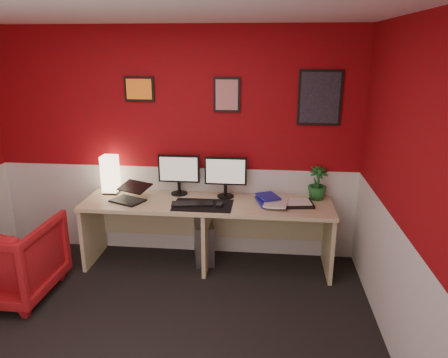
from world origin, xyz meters
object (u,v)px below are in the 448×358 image
at_px(armchair, 9,258).
at_px(shoji_lamp, 110,175).
at_px(pc_tower, 204,240).
at_px(monitor_left, 179,169).
at_px(potted_plant, 317,183).
at_px(zen_tray, 295,204).
at_px(laptop, 127,191).
at_px(desk, 207,234).
at_px(monitor_right, 225,171).

bearing_deg(armchair, shoji_lamp, -124.84).
bearing_deg(pc_tower, shoji_lamp, 164.69).
relative_size(monitor_left, potted_plant, 1.63).
distance_m(zen_tray, armchair, 2.81).
distance_m(monitor_left, armchair, 1.85).
bearing_deg(monitor_left, laptop, -149.81).
xyz_separation_m(desk, monitor_left, (-0.34, 0.22, 0.66)).
bearing_deg(laptop, armchair, -119.10).
bearing_deg(zen_tray, laptop, -177.62).
distance_m(laptop, zen_tray, 1.74).
height_order(shoji_lamp, zen_tray, shoji_lamp).
bearing_deg(potted_plant, monitor_left, 179.64).
bearing_deg(shoji_lamp, potted_plant, 0.60).
relative_size(monitor_left, monitor_right, 1.00).
height_order(laptop, armchair, laptop).
distance_m(monitor_left, zen_tray, 1.29).
height_order(shoji_lamp, potted_plant, shoji_lamp).
relative_size(monitor_right, pc_tower, 1.29).
xyz_separation_m(laptop, monitor_right, (1.00, 0.25, 0.18)).
bearing_deg(monitor_right, laptop, -166.26).
xyz_separation_m(laptop, monitor_left, (0.49, 0.28, 0.18)).
bearing_deg(monitor_left, shoji_lamp, -177.54).
distance_m(laptop, pc_tower, 1.00).
distance_m(desk, shoji_lamp, 1.24).
bearing_deg(monitor_left, potted_plant, -0.36).
xyz_separation_m(desk, laptop, (-0.83, -0.06, 0.47)).
distance_m(monitor_left, monitor_right, 0.51).
xyz_separation_m(zen_tray, potted_plant, (0.23, 0.20, 0.16)).
distance_m(laptop, monitor_right, 1.05).
relative_size(laptop, pc_tower, 0.73).
relative_size(shoji_lamp, pc_tower, 0.89).
distance_m(monitor_right, zen_tray, 0.80).
distance_m(shoji_lamp, pc_tower, 1.25).
xyz_separation_m(potted_plant, armchair, (-2.92, -0.96, -0.53)).
bearing_deg(monitor_right, desk, -134.16).
height_order(monitor_left, zen_tray, monitor_left).
relative_size(monitor_left, armchair, 0.69).
bearing_deg(armchair, desk, -156.00).
bearing_deg(monitor_right, pc_tower, -170.53).
bearing_deg(armchair, monitor_left, -144.86).
xyz_separation_m(laptop, armchair, (-0.95, -0.69, -0.46)).
height_order(desk, pc_tower, desk).
distance_m(shoji_lamp, zen_tray, 2.02).
bearing_deg(monitor_right, shoji_lamp, 179.67).
relative_size(desk, pc_tower, 5.78).
bearing_deg(potted_plant, pc_tower, -176.66).
bearing_deg(shoji_lamp, desk, -9.81).
distance_m(zen_tray, potted_plant, 0.35).
height_order(shoji_lamp, armchair, shoji_lamp).
relative_size(laptop, monitor_left, 0.57).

